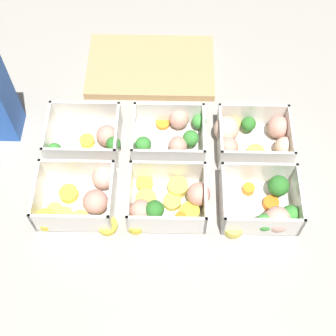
# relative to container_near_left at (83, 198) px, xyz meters

# --- Properties ---
(ground_plane) EXTENTS (4.00, 4.00, 0.00)m
(ground_plane) POSITION_rel_container_near_left_xyz_m (0.15, 0.07, -0.02)
(ground_plane) COLOR gray
(container_near_left) EXTENTS (0.16, 0.15, 0.06)m
(container_near_left) POSITION_rel_container_near_left_xyz_m (0.00, 0.00, 0.00)
(container_near_left) COLOR silver
(container_near_left) RESTS_ON ground_plane
(container_near_center) EXTENTS (0.16, 0.13, 0.06)m
(container_near_center) POSITION_rel_container_near_left_xyz_m (0.15, -0.00, -0.00)
(container_near_center) COLOR silver
(container_near_center) RESTS_ON ground_plane
(container_near_right) EXTENTS (0.14, 0.13, 0.06)m
(container_near_right) POSITION_rel_container_near_left_xyz_m (0.34, -0.01, 0.00)
(container_near_right) COLOR silver
(container_near_right) RESTS_ON ground_plane
(container_far_left) EXTENTS (0.14, 0.12, 0.06)m
(container_far_left) POSITION_rel_container_near_left_xyz_m (-0.00, 0.13, 0.00)
(container_far_left) COLOR silver
(container_far_left) RESTS_ON ground_plane
(container_far_center) EXTENTS (0.15, 0.13, 0.06)m
(container_far_center) POSITION_rel_container_near_left_xyz_m (0.16, 0.14, 0.00)
(container_far_center) COLOR silver
(container_far_center) RESTS_ON ground_plane
(container_far_right) EXTENTS (0.17, 0.14, 0.06)m
(container_far_right) POSITION_rel_container_near_left_xyz_m (0.32, 0.14, 0.00)
(container_far_right) COLOR silver
(container_far_right) RESTS_ON ground_plane
(cutting_board) EXTENTS (0.28, 0.18, 0.02)m
(cutting_board) POSITION_rel_container_near_left_xyz_m (0.11, 0.34, -0.01)
(cutting_board) COLOR tan
(cutting_board) RESTS_ON ground_plane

